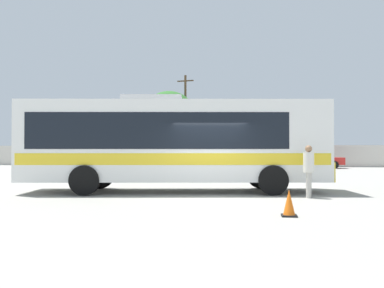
{
  "coord_description": "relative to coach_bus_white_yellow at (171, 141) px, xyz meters",
  "views": [
    {
      "loc": [
        1.29,
        -13.48,
        1.57
      ],
      "look_at": [
        -0.97,
        2.24,
        1.8
      ],
      "focal_mm": 37.19,
      "sensor_mm": 36.0,
      "label": 1
    }
  ],
  "objects": [
    {
      "name": "parked_car_rightmost_red",
      "position": [
        8.53,
        20.57,
        -1.15
      ],
      "size": [
        4.55,
        2.18,
        1.42
      ],
      "color": "red",
      "rests_on": "ground_plane"
    },
    {
      "name": "perimeter_wall",
      "position": [
        1.6,
        23.25,
        -0.91
      ],
      "size": [
        80.0,
        0.3,
        1.99
      ],
      "primitive_type": "cube",
      "color": "beige",
      "rests_on": "ground_plane"
    },
    {
      "name": "traffic_cone_on_apron",
      "position": [
        3.82,
        -5.04,
        -1.6
      ],
      "size": [
        0.36,
        0.36,
        0.64
      ],
      "color": "black",
      "rests_on": "ground_plane"
    },
    {
      "name": "parked_car_third_dark_blue",
      "position": [
        2.81,
        19.61,
        -1.11
      ],
      "size": [
        4.26,
        2.01,
        1.51
      ],
      "color": "navy",
      "rests_on": "ground_plane"
    },
    {
      "name": "coach_bus_white_yellow",
      "position": [
        0.0,
        0.0,
        0.0
      ],
      "size": [
        11.39,
        4.16,
        3.57
      ],
      "color": "white",
      "rests_on": "ground_plane"
    },
    {
      "name": "attendant_by_bus_door",
      "position": [
        4.82,
        -1.25,
        -0.93
      ],
      "size": [
        0.43,
        0.43,
        1.72
      ],
      "color": "#B7B2A8",
      "rests_on": "ground_plane"
    },
    {
      "name": "utility_pole_near",
      "position": [
        -3.77,
        26.8,
        3.02
      ],
      "size": [
        1.79,
        0.43,
        9.48
      ],
      "color": "#4C3823",
      "rests_on": "ground_plane"
    },
    {
      "name": "parked_car_leftmost_silver",
      "position": [
        -8.42,
        20.65,
        -1.12
      ],
      "size": [
        4.48,
        2.26,
        1.48
      ],
      "color": "#B7BABF",
      "rests_on": "ground_plane"
    },
    {
      "name": "parked_car_second_black",
      "position": [
        -2.82,
        20.17,
        -1.12
      ],
      "size": [
        4.28,
        2.18,
        1.48
      ],
      "color": "black",
      "rests_on": "ground_plane"
    },
    {
      "name": "ground_plane",
      "position": [
        1.6,
        8.83,
        -1.91
      ],
      "size": [
        300.0,
        300.0,
        0.0
      ],
      "primitive_type": "plane",
      "color": "gray"
    },
    {
      "name": "roadside_tree_left",
      "position": [
        -13.91,
        27.32,
        2.89
      ],
      "size": [
        5.13,
        5.13,
        6.99
      ],
      "color": "brown",
      "rests_on": "ground_plane"
    },
    {
      "name": "roadside_tree_midleft",
      "position": [
        -5.52,
        26.73,
        3.62
      ],
      "size": [
        5.35,
        5.35,
        7.8
      ],
      "color": "brown",
      "rests_on": "ground_plane"
    }
  ]
}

